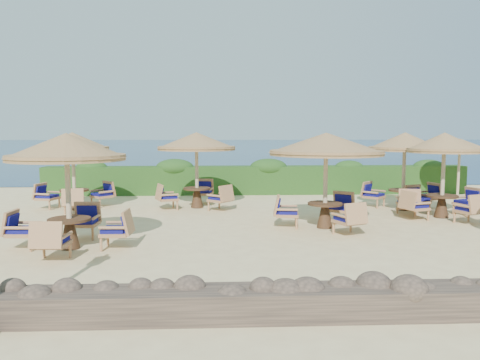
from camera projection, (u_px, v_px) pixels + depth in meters
ground at (277, 229)px, 12.97m from camera, size 120.00×120.00×0.00m
sea at (228, 146)px, 82.52m from camera, size 160.00×160.00×0.00m
hedge at (257, 180)px, 20.06m from camera, size 18.00×0.90×1.20m
stone_wall at (330, 302)px, 6.79m from camera, size 15.00×0.65×0.44m
extra_parasol at (460, 145)px, 18.26m from camera, size 2.30×2.30×2.41m
cafe_set_0 at (67, 172)px, 10.58m from camera, size 2.82×2.82×2.65m
cafe_set_1 at (326, 157)px, 12.87m from camera, size 3.18×3.18×2.65m
cafe_set_3 at (73, 157)px, 15.87m from camera, size 2.68×2.68×2.65m
cafe_set_4 at (197, 154)px, 16.33m from camera, size 2.81×2.82×2.65m
cafe_set_5 at (404, 157)px, 15.83m from camera, size 2.70×2.67×2.65m
cafe_set_6 at (443, 165)px, 14.46m from camera, size 2.88×2.88×2.65m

